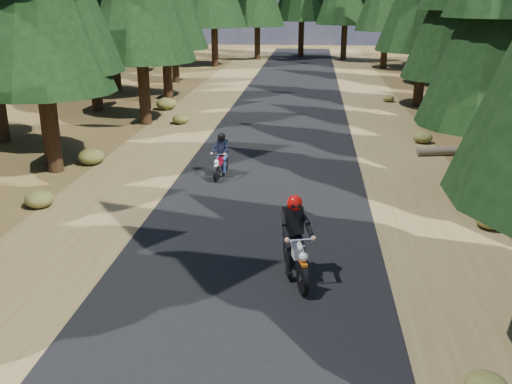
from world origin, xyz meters
TOP-DOWN VIEW (x-y plane):
  - ground at (0.00, 0.00)m, footprint 120.00×120.00m
  - road at (0.00, 5.00)m, footprint 6.00×100.00m
  - shoulder_l at (-4.60, 5.00)m, footprint 3.20×100.00m
  - shoulder_r at (4.60, 5.00)m, footprint 3.20×100.00m
  - log_near at (7.97, 9.92)m, footprint 5.56×1.43m
  - understory_shrubs at (0.14, 7.39)m, footprint 15.44×30.26m
  - rider_lead at (1.05, -0.80)m, footprint 1.09×2.08m
  - rider_follow at (-1.60, 6.09)m, footprint 0.66×1.65m

SIDE VIEW (x-z plane):
  - ground at x=0.00m, z-range 0.00..0.00m
  - shoulder_l at x=-4.60m, z-range 0.00..0.01m
  - shoulder_r at x=4.60m, z-range 0.00..0.01m
  - road at x=0.00m, z-range 0.00..0.01m
  - log_near at x=7.97m, z-range 0.00..0.32m
  - understory_shrubs at x=0.14m, z-range -0.04..0.58m
  - rider_follow at x=-1.60m, z-range -0.23..1.20m
  - rider_lead at x=1.05m, z-range -0.29..1.49m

